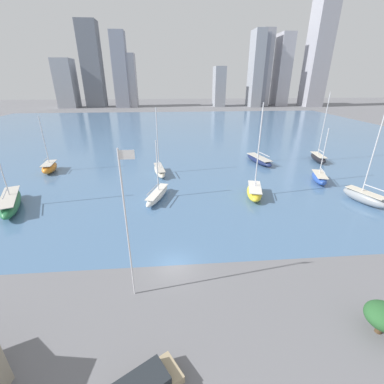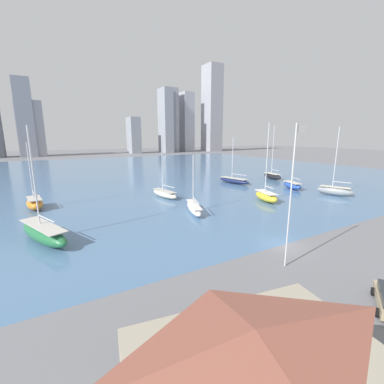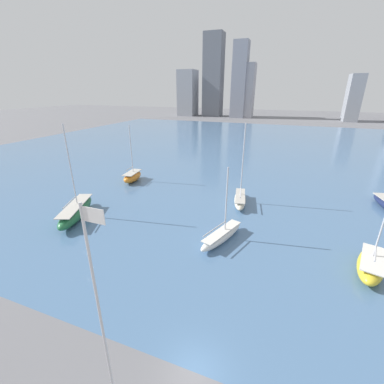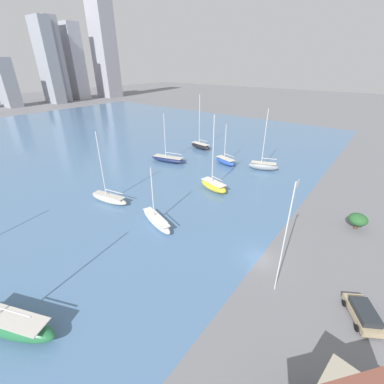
{
  "view_description": "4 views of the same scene",
  "coord_description": "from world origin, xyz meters",
  "px_view_note": "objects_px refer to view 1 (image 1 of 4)",
  "views": [
    {
      "loc": [
        0.01,
        -21.97,
        18.27
      ],
      "look_at": [
        2.6,
        9.23,
        4.43
      ],
      "focal_mm": 24.0,
      "sensor_mm": 36.0,
      "label": 1
    },
    {
      "loc": [
        -23.33,
        -19.34,
        12.61
      ],
      "look_at": [
        -2.7,
        17.04,
        3.48
      ],
      "focal_mm": 24.0,
      "sensor_mm": 36.0,
      "label": 2
    },
    {
      "loc": [
        4.02,
        -11.03,
        18.13
      ],
      "look_at": [
        -7.11,
        18.14,
        5.56
      ],
      "focal_mm": 24.0,
      "sensor_mm": 36.0,
      "label": 3
    },
    {
      "loc": [
        -26.78,
        -9.01,
        23.58
      ],
      "look_at": [
        7.07,
        16.76,
        2.06
      ],
      "focal_mm": 24.0,
      "sensor_mm": 36.0,
      "label": 4
    }
  ],
  "objects_px": {
    "flag_pole": "(127,225)",
    "sailboat_cream": "(160,170)",
    "sailboat_white": "(157,195)",
    "sailboat_yellow": "(254,191)",
    "sailboat_navy": "(259,160)",
    "sailboat_orange": "(49,167)",
    "sailboat_green": "(10,202)",
    "sailboat_black": "(318,157)",
    "sailboat_blue": "(319,177)",
    "sailboat_gray": "(364,197)"
  },
  "relations": [
    {
      "from": "flag_pole",
      "to": "sailboat_cream",
      "type": "height_order",
      "value": "flag_pole"
    },
    {
      "from": "sailboat_white",
      "to": "sailboat_yellow",
      "type": "relative_size",
      "value": 0.64
    },
    {
      "from": "sailboat_cream",
      "to": "sailboat_navy",
      "type": "distance_m",
      "value": 23.93
    },
    {
      "from": "sailboat_cream",
      "to": "sailboat_orange",
      "type": "height_order",
      "value": "sailboat_cream"
    },
    {
      "from": "sailboat_white",
      "to": "sailboat_green",
      "type": "xyz_separation_m",
      "value": [
        -22.05,
        -1.7,
        0.34
      ]
    },
    {
      "from": "sailboat_yellow",
      "to": "sailboat_black",
      "type": "bearing_deg",
      "value": 55.27
    },
    {
      "from": "sailboat_navy",
      "to": "sailboat_orange",
      "type": "xyz_separation_m",
      "value": [
        -46.53,
        -2.65,
        0.26
      ]
    },
    {
      "from": "sailboat_yellow",
      "to": "sailboat_blue",
      "type": "bearing_deg",
      "value": 35.89
    },
    {
      "from": "flag_pole",
      "to": "sailboat_navy",
      "type": "relative_size",
      "value": 1.11
    },
    {
      "from": "sailboat_navy",
      "to": "sailboat_green",
      "type": "bearing_deg",
      "value": -169.89
    },
    {
      "from": "sailboat_yellow",
      "to": "sailboat_white",
      "type": "bearing_deg",
      "value": -167.53
    },
    {
      "from": "sailboat_gray",
      "to": "sailboat_white",
      "type": "bearing_deg",
      "value": 152.34
    },
    {
      "from": "sailboat_white",
      "to": "sailboat_blue",
      "type": "bearing_deg",
      "value": 28.32
    },
    {
      "from": "sailboat_cream",
      "to": "sailboat_orange",
      "type": "xyz_separation_m",
      "value": [
        -23.36,
        3.35,
        0.18
      ]
    },
    {
      "from": "sailboat_green",
      "to": "sailboat_navy",
      "type": "height_order",
      "value": "sailboat_green"
    },
    {
      "from": "sailboat_navy",
      "to": "sailboat_black",
      "type": "relative_size",
      "value": 0.79
    },
    {
      "from": "sailboat_cream",
      "to": "sailboat_black",
      "type": "xyz_separation_m",
      "value": [
        37.7,
        5.97,
        0.1
      ]
    },
    {
      "from": "sailboat_gray",
      "to": "sailboat_white",
      "type": "height_order",
      "value": "sailboat_gray"
    },
    {
      "from": "flag_pole",
      "to": "sailboat_gray",
      "type": "relative_size",
      "value": 0.95
    },
    {
      "from": "sailboat_gray",
      "to": "sailboat_black",
      "type": "distance_m",
      "value": 22.76
    },
    {
      "from": "flag_pole",
      "to": "sailboat_navy",
      "type": "bearing_deg",
      "value": 57.7
    },
    {
      "from": "sailboat_white",
      "to": "sailboat_navy",
      "type": "xyz_separation_m",
      "value": [
        23.11,
        18.2,
        0.02
      ]
    },
    {
      "from": "sailboat_green",
      "to": "sailboat_yellow",
      "type": "distance_m",
      "value": 38.23
    },
    {
      "from": "sailboat_green",
      "to": "sailboat_navy",
      "type": "xyz_separation_m",
      "value": [
        45.16,
        19.91,
        -0.32
      ]
    },
    {
      "from": "flag_pole",
      "to": "sailboat_blue",
      "type": "bearing_deg",
      "value": 38.69
    },
    {
      "from": "sailboat_green",
      "to": "sailboat_yellow",
      "type": "xyz_separation_m",
      "value": [
        38.21,
        1.2,
        -0.07
      ]
    },
    {
      "from": "sailboat_navy",
      "to": "sailboat_orange",
      "type": "height_order",
      "value": "sailboat_navy"
    },
    {
      "from": "sailboat_navy",
      "to": "sailboat_orange",
      "type": "relative_size",
      "value": 1.07
    },
    {
      "from": "sailboat_orange",
      "to": "sailboat_blue",
      "type": "bearing_deg",
      "value": -17.19
    },
    {
      "from": "sailboat_green",
      "to": "sailboat_navy",
      "type": "bearing_deg",
      "value": 2.1
    },
    {
      "from": "sailboat_green",
      "to": "sailboat_blue",
      "type": "relative_size",
      "value": 1.36
    },
    {
      "from": "sailboat_gray",
      "to": "sailboat_navy",
      "type": "distance_m",
      "value": 24.36
    },
    {
      "from": "flag_pole",
      "to": "sailboat_white",
      "type": "xyz_separation_m",
      "value": [
        1.26,
        20.36,
        -6.58
      ]
    },
    {
      "from": "sailboat_green",
      "to": "sailboat_black",
      "type": "relative_size",
      "value": 0.88
    },
    {
      "from": "sailboat_gray",
      "to": "sailboat_orange",
      "type": "relative_size",
      "value": 1.25
    },
    {
      "from": "sailboat_black",
      "to": "sailboat_gray",
      "type": "bearing_deg",
      "value": -94.5
    },
    {
      "from": "sailboat_black",
      "to": "sailboat_blue",
      "type": "distance_m",
      "value": 14.65
    },
    {
      "from": "sailboat_yellow",
      "to": "sailboat_cream",
      "type": "bearing_deg",
      "value": 156.16
    },
    {
      "from": "sailboat_yellow",
      "to": "sailboat_orange",
      "type": "height_order",
      "value": "sailboat_yellow"
    },
    {
      "from": "sailboat_navy",
      "to": "sailboat_blue",
      "type": "height_order",
      "value": "sailboat_navy"
    },
    {
      "from": "sailboat_white",
      "to": "sailboat_yellow",
      "type": "bearing_deg",
      "value": 16.79
    },
    {
      "from": "sailboat_green",
      "to": "sailboat_cream",
      "type": "distance_m",
      "value": 26.03
    },
    {
      "from": "sailboat_blue",
      "to": "sailboat_cream",
      "type": "bearing_deg",
      "value": -176.22
    },
    {
      "from": "flag_pole",
      "to": "sailboat_orange",
      "type": "bearing_deg",
      "value": 121.67
    },
    {
      "from": "sailboat_gray",
      "to": "sailboat_blue",
      "type": "distance_m",
      "value": 9.62
    },
    {
      "from": "sailboat_gray",
      "to": "sailboat_white",
      "type": "xyz_separation_m",
      "value": [
        -32.94,
        4.09,
        -0.28
      ]
    },
    {
      "from": "sailboat_yellow",
      "to": "sailboat_blue",
      "type": "xyz_separation_m",
      "value": [
        14.58,
        5.78,
        -0.16
      ]
    },
    {
      "from": "sailboat_navy",
      "to": "sailboat_black",
      "type": "distance_m",
      "value": 14.54
    },
    {
      "from": "flag_pole",
      "to": "sailboat_green",
      "type": "height_order",
      "value": "sailboat_green"
    },
    {
      "from": "sailboat_white",
      "to": "sailboat_cream",
      "type": "distance_m",
      "value": 12.21
    }
  ]
}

